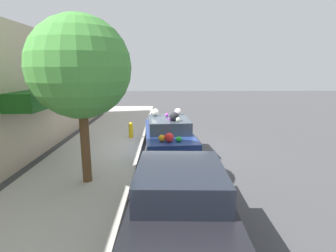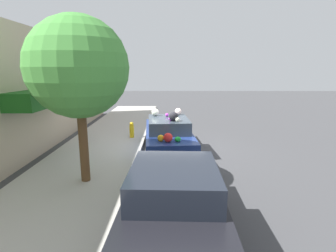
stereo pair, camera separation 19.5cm
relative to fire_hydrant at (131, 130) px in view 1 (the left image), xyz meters
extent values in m
plane|color=#424244|center=(-1.66, -1.69, -0.49)|extent=(60.00, 60.00, 0.00)
cube|color=#B2ADA3|center=(-1.66, 1.01, -0.42)|extent=(24.00, 3.20, 0.15)
cube|color=#C6B293|center=(-1.66, 3.26, 1.80)|extent=(18.00, 0.30, 4.58)
cube|color=#195919|center=(-2.36, 2.66, 1.68)|extent=(3.41, 0.90, 0.55)
cylinder|color=brown|center=(-4.67, 0.61, 0.72)|extent=(0.24, 0.24, 2.12)
sphere|color=#47933D|center=(-4.67, 0.61, 2.68)|extent=(2.56, 2.56, 2.56)
cylinder|color=gold|center=(0.00, 0.00, -0.07)|extent=(0.20, 0.20, 0.55)
sphere|color=gold|center=(0.00, 0.00, 0.26)|extent=(0.18, 0.18, 0.18)
cube|color=navy|center=(-1.66, -1.63, 0.10)|extent=(4.51, 2.00, 0.59)
cube|color=#333D47|center=(-1.84, -1.64, 0.62)|extent=(2.09, 1.61, 0.46)
cylinder|color=black|center=(-0.37, -0.77, -0.20)|extent=(0.60, 0.23, 0.59)
cylinder|color=black|center=(-0.25, -2.27, -0.20)|extent=(0.60, 0.23, 0.59)
cylinder|color=black|center=(-3.08, -0.98, -0.20)|extent=(0.60, 0.23, 0.59)
cylinder|color=black|center=(-2.96, -2.49, -0.20)|extent=(0.60, 0.23, 0.59)
sphere|color=green|center=(-0.05, -1.39, 0.47)|extent=(0.19, 0.19, 0.15)
sphere|color=yellow|center=(-0.70, -2.08, 0.47)|extent=(0.20, 0.20, 0.15)
sphere|color=red|center=(-0.34, -1.18, 0.54)|extent=(0.42, 0.42, 0.30)
sphere|color=gold|center=(-3.35, -1.40, 0.50)|extent=(0.27, 0.27, 0.22)
sphere|color=white|center=(-1.01, -2.03, 0.98)|extent=(0.33, 0.33, 0.26)
ellipsoid|color=purple|center=(-1.42, -1.59, 0.92)|extent=(0.17, 0.13, 0.13)
sphere|color=red|center=(-0.21, -1.66, 0.48)|extent=(0.21, 0.21, 0.17)
sphere|color=red|center=(-3.41, -1.63, 0.54)|extent=(0.40, 0.40, 0.29)
sphere|color=pink|center=(-0.64, -2.09, 0.49)|extent=(0.27, 0.27, 0.19)
sphere|color=white|center=(-2.47, -1.96, 0.93)|extent=(0.21, 0.21, 0.15)
ellipsoid|color=black|center=(-0.68, -1.73, 0.46)|extent=(0.20, 0.21, 0.13)
sphere|color=white|center=(-1.25, -1.12, 1.00)|extent=(0.40, 0.40, 0.28)
ellipsoid|color=green|center=(-3.38, -1.94, 0.47)|extent=(0.26, 0.27, 0.16)
sphere|color=black|center=(-2.30, -1.82, 1.02)|extent=(0.45, 0.45, 0.33)
ellipsoid|color=purple|center=(-2.26, -1.74, 0.93)|extent=(0.26, 0.25, 0.15)
sphere|color=blue|center=(-0.73, -2.00, 0.47)|extent=(0.22, 0.22, 0.15)
sphere|color=black|center=(-0.83, -0.99, 0.50)|extent=(0.31, 0.31, 0.22)
cube|color=black|center=(-6.90, -1.76, 0.14)|extent=(4.09, 1.84, 0.67)
cube|color=#1E232D|center=(-7.06, -1.75, 0.72)|extent=(1.86, 1.57, 0.48)
cylinder|color=black|center=(-5.63, -1.01, -0.19)|extent=(0.61, 0.20, 0.60)
cylinder|color=black|center=(-5.67, -2.58, -0.19)|extent=(0.61, 0.20, 0.60)
camera|label=1|loc=(-11.37, -1.47, 2.61)|focal=28.00mm
camera|label=2|loc=(-11.37, -1.66, 2.61)|focal=28.00mm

